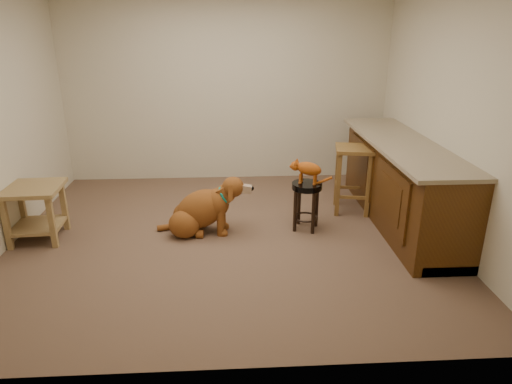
{
  "coord_description": "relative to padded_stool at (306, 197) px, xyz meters",
  "views": [
    {
      "loc": [
        0.03,
        -4.43,
        2.17
      ],
      "look_at": [
        0.3,
        0.14,
        0.45
      ],
      "focal_mm": 32.0,
      "sensor_mm": 36.0,
      "label": 1
    }
  ],
  "objects": [
    {
      "name": "cabinet_run",
      "position": [
        1.09,
        0.15,
        0.06
      ],
      "size": [
        0.7,
        2.56,
        0.94
      ],
      "color": "#4B2A0D",
      "rests_on": "ground"
    },
    {
      "name": "golden_retriever",
      "position": [
        -1.14,
        -0.02,
        -0.13
      ],
      "size": [
        1.07,
        0.55,
        0.68
      ],
      "rotation": [
        0.0,
        0.0,
        -0.08
      ],
      "color": "brown",
      "rests_on": "ground"
    },
    {
      "name": "room_shell",
      "position": [
        -0.85,
        -0.15,
        1.3
      ],
      "size": [
        4.54,
        4.04,
        2.62
      ],
      "color": "beige",
      "rests_on": "ground"
    },
    {
      "name": "floor",
      "position": [
        -0.85,
        -0.15,
        -0.38
      ],
      "size": [
        4.5,
        4.0,
        0.01
      ],
      "primitive_type": "cube",
      "color": "brown",
      "rests_on": "ground"
    },
    {
      "name": "tabby_kitten",
      "position": [
        -0.01,
        0.0,
        0.31
      ],
      "size": [
        0.46,
        0.22,
        0.29
      ],
      "rotation": [
        0.0,
        0.0,
        -0.36
      ],
      "color": "#99430F",
      "rests_on": "padded_stool"
    },
    {
      "name": "wood_stool",
      "position": [
        0.63,
        0.48,
        0.04
      ],
      "size": [
        0.5,
        0.5,
        0.8
      ],
      "rotation": [
        0.0,
        0.0,
        -0.18
      ],
      "color": "brown",
      "rests_on": "ground"
    },
    {
      "name": "padded_stool",
      "position": [
        0.0,
        0.0,
        0.0
      ],
      "size": [
        0.35,
        0.35,
        0.54
      ],
      "rotation": [
        0.0,
        0.0,
        -0.36
      ],
      "color": "black",
      "rests_on": "ground"
    },
    {
      "name": "side_table",
      "position": [
        -2.85,
        -0.09,
        0.01
      ],
      "size": [
        0.6,
        0.6,
        0.59
      ],
      "rotation": [
        0.0,
        0.0,
        0.05
      ],
      "color": "olive",
      "rests_on": "ground"
    }
  ]
}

